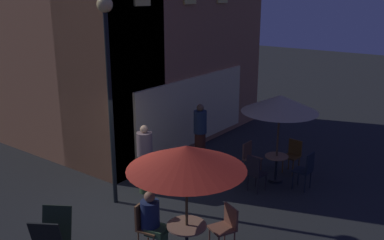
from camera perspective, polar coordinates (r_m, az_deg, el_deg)
name	(u,v)px	position (r m, az deg, el deg)	size (l,w,h in m)	color
ground_plane	(128,216)	(9.84, -8.52, -12.57)	(60.00, 60.00, 0.00)	black
cafe_building	(128,34)	(13.50, -8.53, 11.18)	(7.55, 6.12, 7.07)	#A66C4A
street_lamp_near_corner	(108,64)	(9.47, -11.10, 7.34)	(0.34, 0.34, 4.70)	black
menu_sandwich_board	(53,239)	(8.37, -18.03, -14.80)	(0.86, 0.82, 1.01)	black
cafe_table_0	(276,164)	(11.42, 11.13, -5.82)	(0.60, 0.60, 0.71)	black
cafe_table_1	(187,235)	(8.02, -0.70, -15.08)	(0.72, 0.72, 0.77)	black
patio_umbrella_0	(280,104)	(10.91, 11.60, 2.10)	(1.93, 1.93, 2.32)	black
patio_umbrella_1	(186,158)	(7.35, -0.74, -5.08)	(2.09, 2.09, 2.28)	black
cafe_chair_0	(293,153)	(12.07, 13.30, -4.29)	(0.44, 0.44, 0.91)	#573716
cafe_chair_1	(250,155)	(11.75, 7.72, -4.69)	(0.43, 0.43, 0.88)	brown
cafe_chair_2	(255,171)	(10.72, 8.39, -6.68)	(0.45, 0.45, 0.94)	black
cafe_chair_3	(306,168)	(11.06, 14.94, -6.15)	(0.42, 0.42, 0.99)	black
cafe_chair_4	(226,224)	(8.39, 4.56, -13.62)	(0.57, 0.57, 0.90)	brown
cafe_chair_5	(146,222)	(8.37, -6.14, -13.37)	(0.49, 0.49, 1.00)	brown
patron_seated_0	(152,219)	(8.25, -5.28, -12.93)	(0.42, 0.54, 1.26)	#304E32
patron_standing_1	(200,133)	(12.33, 1.08, -1.80)	(0.37, 0.37, 1.74)	#462017
patron_standing_2	(145,159)	(10.53, -6.26, -5.23)	(0.38, 0.38, 1.74)	#37512D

